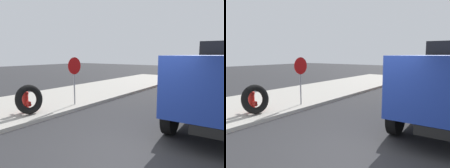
% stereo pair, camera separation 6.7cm
% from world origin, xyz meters
% --- Properties ---
extents(ground_plane, '(80.00, 80.00, 0.00)m').
position_xyz_m(ground_plane, '(0.00, 0.00, 0.00)').
color(ground_plane, '#2D2D30').
extents(fire_hydrant, '(0.27, 0.62, 0.89)m').
position_xyz_m(fire_hydrant, '(0.60, 5.13, 0.62)').
color(fire_hydrant, red).
rests_on(fire_hydrant, sidewalk_curb).
extents(loose_tire, '(1.13, 0.45, 1.15)m').
position_xyz_m(loose_tire, '(0.56, 4.80, 0.73)').
color(loose_tire, black).
rests_on(loose_tire, sidewalk_curb).
extents(stop_sign, '(0.76, 0.08, 2.15)m').
position_xyz_m(stop_sign, '(2.69, 4.52, 1.64)').
color(stop_sign, gray).
rests_on(stop_sign, sidewalk_curb).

